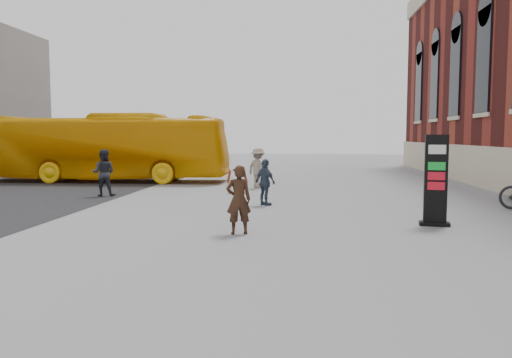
# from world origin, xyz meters

# --- Properties ---
(ground) EXTENTS (100.00, 100.00, 0.00)m
(ground) POSITION_xyz_m (0.00, 0.00, 0.00)
(ground) COLOR #9E9EA3
(info_pylon) EXTENTS (0.78, 0.47, 2.28)m
(info_pylon) POSITION_xyz_m (4.95, 1.97, 1.14)
(info_pylon) COLOR black
(info_pylon) RESTS_ON ground
(woman) EXTENTS (0.70, 0.67, 1.59)m
(woman) POSITION_xyz_m (0.17, 0.46, 0.81)
(woman) COLOR #342014
(woman) RESTS_ON ground
(bus) EXTENTS (11.90, 2.91, 3.31)m
(bus) POSITION_xyz_m (-7.94, 12.98, 1.65)
(bus) COLOR #E6A407
(bus) RESTS_ON road
(pedestrian_a) EXTENTS (0.94, 0.78, 1.75)m
(pedestrian_a) POSITION_xyz_m (-5.74, 7.14, 0.87)
(pedestrian_a) COLOR #25272F
(pedestrian_a) RESTS_ON ground
(pedestrian_b) EXTENTS (1.26, 1.23, 1.73)m
(pedestrian_b) POSITION_xyz_m (-0.25, 10.50, 0.86)
(pedestrian_b) COLOR gray
(pedestrian_b) RESTS_ON ground
(pedestrian_c) EXTENTS (0.88, 0.88, 1.50)m
(pedestrian_c) POSITION_xyz_m (0.45, 5.18, 0.75)
(pedestrian_c) COLOR #344153
(pedestrian_c) RESTS_ON ground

